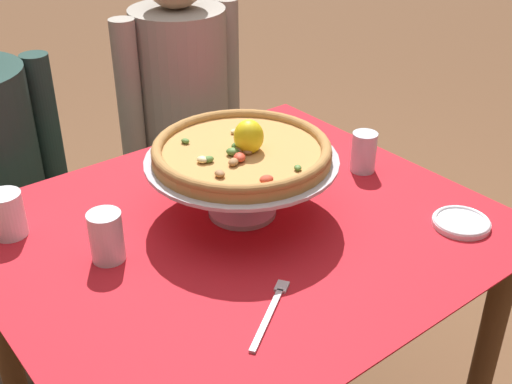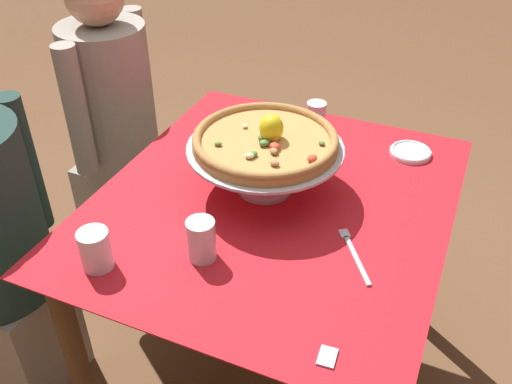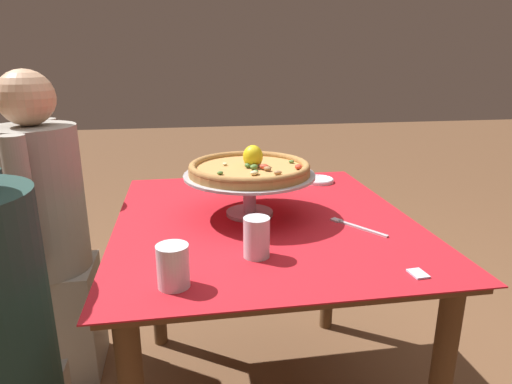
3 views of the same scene
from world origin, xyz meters
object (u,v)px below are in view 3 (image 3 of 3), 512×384
Objects in this scene: pizza_stand at (249,183)px; water_glass_side_right at (243,174)px; water_glass_side_left at (257,240)px; water_glass_back_left at (173,269)px; diner_right at (47,241)px; sugar_packet at (418,274)px; pizza at (250,168)px; dinner_fork at (355,226)px; side_plate at (318,180)px.

pizza_stand reaches higher than water_glass_side_right.
water_glass_side_right is (0.70, -0.06, -0.00)m from water_glass_side_left.
pizza_stand is 4.22× the size of water_glass_back_left.
water_glass_side_right is at bearing -85.79° from diner_right.
sugar_packet is at bearing -114.11° from water_glass_side_left.
water_glass_back_left is 0.98× the size of water_glass_side_right.
pizza_stand is 0.61m from sugar_packet.
pizza_stand reaches higher than water_glass_back_left.
pizza_stand is at bearing 82.85° from pizza.
pizza_stand reaches higher than dinner_fork.
water_glass_back_left is at bearing 117.24° from dinner_fork.
pizza is (-0.00, -0.00, 0.05)m from pizza_stand.
water_glass_side_left is at bearing 174.53° from pizza.
water_glass_side_right reaches higher than side_plate.
water_glass_back_left is 0.59m from sugar_packet.
water_glass_back_left is at bearing 143.62° from side_plate.
side_plate is 1.12m from diner_right.
dinner_fork is 0.15× the size of diner_right.
water_glass_side_left reaches higher than dinner_fork.
side_plate is (-0.02, -0.32, -0.04)m from water_glass_side_right.
diner_right reaches higher than pizza.
pizza_stand is at bearing 175.85° from water_glass_side_right.
sugar_packet is (-0.32, -0.03, -0.00)m from dinner_fork.
sugar_packet is at bearing -145.23° from pizza.
water_glass_side_left is 0.70m from water_glass_side_right.
water_glass_back_left reaches higher than dinner_fork.
side_plate is (0.35, -0.35, -0.15)m from pizza.
pizza is at bearing -97.15° from pizza_stand.
water_glass_side_left is 0.38m from dinner_fork.
side_plate is 0.72× the size of dinner_fork.
diner_right is at bearing 65.53° from dinner_fork.
pizza_stand is at bearing -28.44° from water_glass_back_left.
side_plate is at bearing -29.14° from water_glass_side_left.
sugar_packet is at bearing -159.91° from water_glass_side_right.
dinner_fork is (-0.52, 0.04, -0.01)m from side_plate.
pizza_stand reaches higher than sugar_packet.
pizza is 3.09× the size of side_plate.
water_glass_back_left is 2.05× the size of sugar_packet.
dinner_fork is 0.33m from sugar_packet.
pizza_stand is at bearing 61.40° from dinner_fork.
pizza_stand is 3.36× the size of side_plate.
pizza is 0.32× the size of diner_right.
pizza_stand is at bearing 34.85° from sugar_packet.
pizza is 0.62m from sugar_packet.
side_plate is 0.85m from sugar_packet.
water_glass_side_right is at bearing -3.99° from pizza.
sugar_packet is (-0.49, -0.34, -0.11)m from pizza_stand.
diner_right is (-0.04, 1.10, -0.19)m from side_plate.
pizza reaches higher than dinner_fork.
dinner_fork is (-0.17, -0.31, -0.11)m from pizza_stand.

